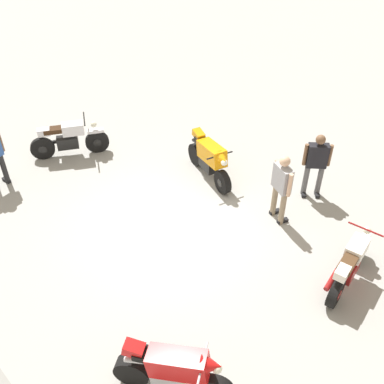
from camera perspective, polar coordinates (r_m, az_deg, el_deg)
The scene contains 7 objects.
ground_plane at distance 10.68m, azimuth -2.78°, elevation -3.99°, with size 40.00×40.00×0.00m, color #9E9E99.
motorcycle_silver_cruiser at distance 12.98m, azimuth -14.88°, elevation 6.32°, with size 1.18×1.85×1.09m.
motorcycle_red_sportbike at distance 7.75m, azimuth -2.35°, elevation -20.89°, with size 1.74×1.22×1.14m.
motorcycle_cream_vintage at distance 9.67m, azimuth 18.79°, elevation -8.40°, with size 0.69×1.95×1.07m.
motorcycle_orange_sportbike at distance 11.68m, azimuth 2.19°, elevation 4.16°, with size 1.92×0.87×1.14m.
person_in_gray_shirt at distance 10.36m, azimuth 10.90°, elevation 0.92°, with size 0.66×0.44×1.74m.
person_in_black_shirt at distance 11.30m, azimuth 14.97°, elevation 3.60°, with size 0.56×0.54×1.69m.
Camera 1 is at (-5.94, 5.02, 7.31)m, focal length 43.56 mm.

